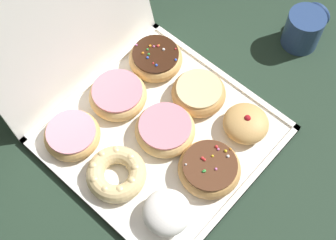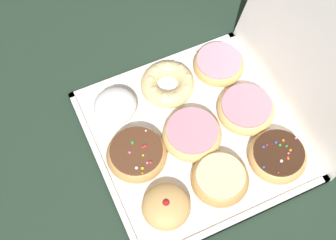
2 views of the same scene
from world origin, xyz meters
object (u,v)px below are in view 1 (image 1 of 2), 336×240
object	(u,v)px
sprinkle_donut_1	(210,168)
coffee_mug	(304,28)
donut_box	(161,135)
pink_frosted_donut_6	(72,135)
powdered_filled_donut_0	(167,212)
glazed_ring_donut_5	(200,94)
pink_frosted_donut_7	(117,96)
pink_frosted_donut_4	(165,129)
cruller_donut_3	(115,173)
jelly_filled_donut_2	(246,123)
sprinkle_donut_8	(156,58)

from	to	relation	value
sprinkle_donut_1	coffee_mug	distance (m)	0.39
donut_box	pink_frosted_donut_6	world-z (taller)	pink_frosted_donut_6
powdered_filled_donut_0	glazed_ring_donut_5	xyz separation A→B (m)	(0.23, 0.12, -0.00)
pink_frosted_donut_6	pink_frosted_donut_7	bearing A→B (deg)	-1.16
pink_frosted_donut_4	glazed_ring_donut_5	world-z (taller)	glazed_ring_donut_5
powdered_filled_donut_0	pink_frosted_donut_6	world-z (taller)	powdered_filled_donut_0
powdered_filled_donut_0	pink_frosted_donut_4	xyz separation A→B (m)	(0.12, 0.12, -0.00)
pink_frosted_donut_4	coffee_mug	bearing A→B (deg)	-9.41
donut_box	coffee_mug	bearing A→B (deg)	-10.08
donut_box	powdered_filled_donut_0	world-z (taller)	powdered_filled_donut_0
glazed_ring_donut_5	coffee_mug	bearing A→B (deg)	-13.45
cruller_donut_3	jelly_filled_donut_2	bearing A→B (deg)	-25.95
pink_frosted_donut_7	coffee_mug	xyz separation A→B (m)	(0.39, -0.19, 0.01)
donut_box	jelly_filled_donut_2	bearing A→B (deg)	-43.57
cruller_donut_3	sprinkle_donut_8	xyz separation A→B (m)	(0.24, 0.12, 0.00)
sprinkle_donut_1	pink_frosted_donut_4	world-z (taller)	sprinkle_donut_1
donut_box	pink_frosted_donut_6	xyz separation A→B (m)	(-0.13, 0.12, 0.02)
sprinkle_donut_1	cruller_donut_3	size ratio (longest dim) A/B	1.04
cruller_donut_3	pink_frosted_donut_7	size ratio (longest dim) A/B	0.96
pink_frosted_donut_7	sprinkle_donut_8	size ratio (longest dim) A/B	1.04
glazed_ring_donut_5	pink_frosted_donut_6	xyz separation A→B (m)	(-0.24, 0.13, -0.00)
sprinkle_donut_1	pink_frosted_donut_6	world-z (taller)	sprinkle_donut_1
donut_box	pink_frosted_donut_6	distance (m)	0.18
coffee_mug	cruller_donut_3	bearing A→B (deg)	171.89
sprinkle_donut_1	pink_frosted_donut_6	xyz separation A→B (m)	(-0.13, 0.25, -0.00)
glazed_ring_donut_5	sprinkle_donut_8	distance (m)	0.13
cruller_donut_3	coffee_mug	distance (m)	0.52
pink_frosted_donut_7	coffee_mug	world-z (taller)	coffee_mug
jelly_filled_donut_2	coffee_mug	size ratio (longest dim) A/B	0.90
powdered_filled_donut_0	pink_frosted_donut_4	size ratio (longest dim) A/B	0.74
pink_frosted_donut_4	pink_frosted_donut_7	world-z (taller)	same
donut_box	sprinkle_donut_1	bearing A→B (deg)	-89.24
pink_frosted_donut_4	sprinkle_donut_8	world-z (taller)	sprinkle_donut_8
sprinkle_donut_1	cruller_donut_3	distance (m)	0.18
powdered_filled_donut_0	coffee_mug	size ratio (longest dim) A/B	0.87
jelly_filled_donut_2	pink_frosted_donut_4	distance (m)	0.16
powdered_filled_donut_0	sprinkle_donut_1	world-z (taller)	powdered_filled_donut_0
powdered_filled_donut_0	glazed_ring_donut_5	size ratio (longest dim) A/B	0.79
sprinkle_donut_1	pink_frosted_donut_6	size ratio (longest dim) A/B	1.07
cruller_donut_3	pink_frosted_donut_4	world-z (taller)	pink_frosted_donut_4
jelly_filled_donut_2	cruller_donut_3	bearing A→B (deg)	154.05
glazed_ring_donut_5	coffee_mug	distance (m)	0.28
glazed_ring_donut_5	coffee_mug	world-z (taller)	coffee_mug
pink_frosted_donut_4	powdered_filled_donut_0	bearing A→B (deg)	-136.90
glazed_ring_donut_5	coffee_mug	xyz separation A→B (m)	(0.28, -0.07, 0.01)
pink_frosted_donut_6	pink_frosted_donut_7	size ratio (longest dim) A/B	0.93
pink_frosted_donut_4	donut_box	bearing A→B (deg)	135.26
powdered_filled_donut_0	jelly_filled_donut_2	bearing A→B (deg)	1.29
cruller_donut_3	pink_frosted_donut_7	world-z (taller)	pink_frosted_donut_7
jelly_filled_donut_2	coffee_mug	xyz separation A→B (m)	(0.27, 0.05, 0.01)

